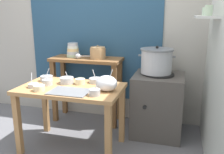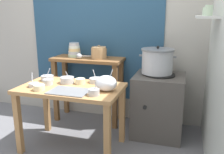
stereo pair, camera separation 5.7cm
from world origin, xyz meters
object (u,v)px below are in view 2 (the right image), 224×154
Objects in this scene: stove_block at (158,105)px; prep_bowl_3 at (94,92)px; clay_pot at (99,53)px; prep_bowl_7 at (48,82)px; prep_bowl_0 at (111,83)px; steamer_pot at (157,61)px; prep_bowl_4 at (34,85)px; serving_tray at (69,91)px; back_shelf_table at (88,74)px; prep_bowl_2 at (67,80)px; prep_bowl_6 at (96,80)px; plastic_bag at (106,83)px; ladle at (80,56)px; prep_table at (71,96)px; prep_bowl_1 at (80,81)px; prep_bowl_8 at (39,87)px; bowl_stack_enamel at (74,50)px; prep_bowl_5 at (47,78)px.

prep_bowl_3 reaches higher than stove_block.
prep_bowl_7 is (-0.33, -0.75, -0.22)m from clay_pot.
steamer_pot is at bearing 47.67° from prep_bowl_0.
prep_bowl_3 is 0.72m from prep_bowl_4.
serving_tray is at bearing -136.25° from prep_bowl_0.
back_shelf_table is 5.33× the size of prep_bowl_0.
back_shelf_table reaches higher than prep_bowl_2.
prep_bowl_6 is at bearing 31.20° from prep_bowl_4.
prep_bowl_6 is at bearing -58.84° from back_shelf_table.
plastic_bag reaches higher than prep_bowl_2.
prep_bowl_0 is 0.82m from prep_bowl_4.
ladle is at bearing 177.85° from stove_block.
prep_table is 0.21m from prep_bowl_2.
back_shelf_table is at bearing 173.38° from steamer_pot.
prep_bowl_2 is at bearing -175.44° from prep_bowl_1.
stove_block is at bearing 36.21° from prep_bowl_8.
ladle is 0.69m from prep_bowl_7.
stove_block is at bearing -2.15° from ladle.
prep_bowl_0 is (0.71, -0.62, -0.24)m from bowl_stack_enamel.
prep_table is 0.75m from ladle.
prep_bowl_7 is (-0.10, -0.66, -0.18)m from ladle.
steamer_pot is at bearing 57.30° from plastic_bag.
prep_bowl_4 is 1.31× the size of prep_bowl_8.
ladle reaches higher than stove_block.
prep_bowl_3 reaches higher than prep_table.
steamer_pot is 0.68m from prep_bowl_0.
prep_bowl_7 is (-0.48, -0.24, 0.01)m from prep_bowl_6.
prep_bowl_7 is (-0.67, -0.16, 0.01)m from prep_bowl_0.
plastic_bag is 0.79m from prep_bowl_4.
ladle is at bearing 130.58° from plastic_bag.
prep_bowl_0 is (0.51, -0.59, 0.07)m from back_shelf_table.
prep_table is at bearing 149.53° from prep_bowl_3.
back_shelf_table is 0.91m from prep_bowl_4.
prep_bowl_0 reaches higher than serving_tray.
clay_pot is at bearing 0.00° from back_shelf_table.
clay_pot is 0.95m from serving_tray.
back_shelf_table is 1.05m from prep_bowl_3.
prep_bowl_4 reaches higher than prep_table.
prep_table is 8.64× the size of prep_bowl_7.
clay_pot is at bearing 90.07° from prep_bowl_1.
steamer_pot is at bearing 153.38° from stove_block.
prep_bowl_4 is 0.15m from prep_bowl_7.
prep_bowl_5 is 0.94× the size of prep_bowl_6.
prep_bowl_7 is (-0.17, -0.12, -0.00)m from prep_bowl_2.
clay_pot reaches higher than prep_bowl_6.
prep_bowl_1 is 0.43m from prep_bowl_5.
prep_bowl_8 is at bearing -107.76° from clay_pot.
ladle is at bearing 98.07° from prep_bowl_2.
ladle is at bearing 121.33° from prep_bowl_3.
serving_tray is (0.24, -0.82, -0.21)m from ladle.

